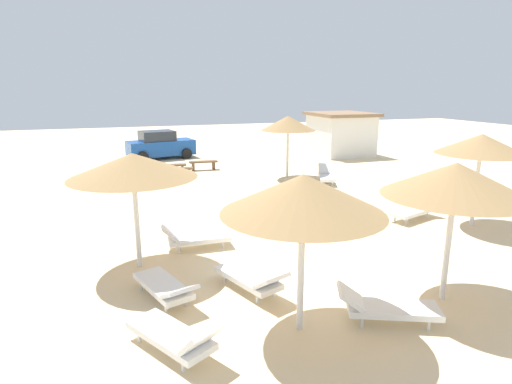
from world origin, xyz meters
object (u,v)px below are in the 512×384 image
Objects in this scene: lounger_7 at (166,287)px; bench_0 at (171,167)px; parasol_2 at (481,144)px; bench_1 at (203,164)px; parasol_3 at (288,123)px; parked_car at (160,145)px; lounger_2 at (414,210)px; lounger_3 at (326,176)px; parasol_0 at (303,194)px; beach_cabana at (340,133)px; lounger_6 at (175,336)px; lounger_4 at (386,307)px; parasol_4 at (456,180)px; lounger_1 at (195,238)px; lounger_0 at (252,278)px; bench_2 at (178,171)px; parasol_1 at (133,166)px.

lounger_7 reaches higher than bench_0.
parasol_2 is 1.93× the size of bench_1.
parasol_3 is at bearing -42.64° from bench_1.
parasol_3 reaches higher than parked_car.
lounger_2 reaches higher than lounger_3.
lounger_3 is 1.29× the size of bench_1.
lounger_3 is at bearing 59.91° from parasol_0.
beach_cabana is (6.08, 5.57, -1.26)m from parasol_3.
lounger_6 is 16.13m from bench_1.
lounger_3 reaches higher than bench_0.
beach_cabana is (9.44, 18.34, 1.07)m from lounger_4.
parasol_4 is 11.40m from lounger_3.
parasol_0 is at bearing -120.09° from lounger_3.
parasol_3 is 1.52× the size of lounger_2.
lounger_7 is 1.32× the size of bench_1.
beach_cabana is at bearing 77.02° from parasol_2.
lounger_7 is at bearing -133.41° from lounger_3.
lounger_1 is 10.68m from bench_0.
beach_cabana reaches higher than lounger_7.
parasol_2 is at bearing 33.37° from lounger_4.
parasol_3 is 1.97× the size of bench_1.
lounger_1 reaches higher than bench_1.
parasol_0 is at bearing -76.59° from lounger_0.
beach_cabana is (4.79, 7.18, 1.07)m from lounger_3.
lounger_1 is at bearing -92.99° from parked_car.
parasol_4 is 6.24m from lounger_7.
parasol_4 reaches higher than beach_cabana.
bench_2 is (-6.39, 3.34, 0.02)m from lounger_3.
parked_car is at bearing 91.47° from bench_2.
parasol_1 is at bearing 124.29° from parasol_0.
parasol_3 is 1.52× the size of lounger_3.
bench_1 is (1.87, 14.00, 0.03)m from lounger_0.
lounger_6 is 14.36m from bench_2.
parasol_2 is at bearing -52.96° from bench_2.
parasol_0 is at bearing -111.84° from parasol_3.
parasol_4 is 19.58m from beach_cabana.
bench_0 is at bearing -90.00° from parked_car.
lounger_2 is at bearing -109.39° from beach_cabana.
parked_car is at bearing 90.78° from parasol_0.
lounger_3 is (2.96, 10.77, -2.25)m from parasol_4.
lounger_0 is 11.34m from lounger_3.
lounger_3 is at bearing 91.53° from lounger_2.
parasol_2 is 18.44m from parked_car.
parasol_1 is 1.51× the size of lounger_0.
parasol_2 reaches higher than lounger_6.
bench_0 is (-6.55, 4.38, 0.02)m from lounger_3.
parasol_1 is at bearing 101.54° from lounger_7.
lounger_4 is (2.02, -1.99, 0.00)m from lounger_0.
lounger_2 is (7.53, 0.30, 0.00)m from lounger_1.
lounger_6 is at bearing -85.11° from parasol_1.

